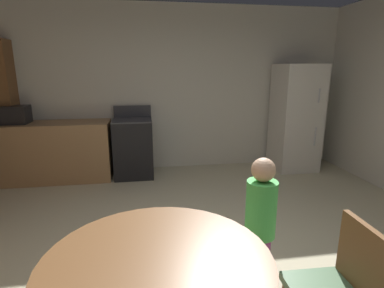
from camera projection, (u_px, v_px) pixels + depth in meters
The scene contains 10 objects.
ground_plane at pixel (205, 285), 2.41m from camera, with size 14.00×14.00×0.00m, color beige.
wall_back at pixel (169, 89), 5.05m from camera, with size 6.16×0.12×2.70m, color beige.
kitchen_counter at pixel (50, 152), 4.60m from camera, with size 1.81×0.60×0.90m, color #9E754C.
pantry_column at pixel (1, 112), 4.52m from camera, with size 0.44×0.36×2.10m, color brown.
oven_range at pixel (134, 147), 4.79m from camera, with size 0.60×0.60×1.10m.
refrigerator at pixel (296, 118), 5.05m from camera, with size 0.68×0.68×1.76m.
microwave at pixel (12, 115), 4.39m from camera, with size 0.44×0.32×0.26m, color black.
dining_table at pixel (158, 286), 1.54m from camera, with size 1.17×1.17×0.76m.
chair_east at pixel (339, 286), 1.68m from camera, with size 0.41×0.41×0.87m.
person_child at pixel (260, 225), 2.18m from camera, with size 0.31×0.31×1.09m.
Camera 1 is at (-0.43, -2.02, 1.68)m, focal length 28.11 mm.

